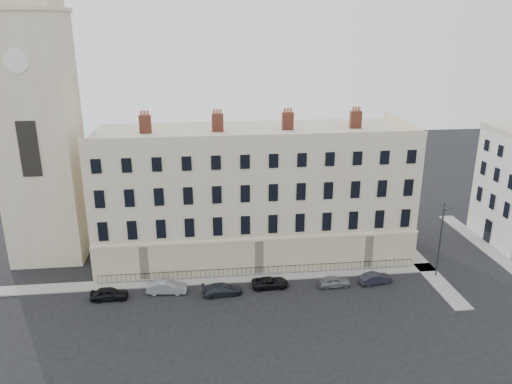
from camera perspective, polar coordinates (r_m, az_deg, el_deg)
The scene contains 14 objects.
ground at distance 52.55m, azimuth 7.82°, elevation -11.85°, with size 160.00×160.00×0.00m, color black.
terrace at distance 59.15m, azimuth -0.31°, elevation -0.10°, with size 36.22×12.22×17.00m.
church_tower at distance 60.91m, azimuth -24.00°, elevation 9.66°, with size 8.00×8.13×44.00m.
pavement_terrace at distance 55.47m, azimuth -3.69°, elevation -9.88°, with size 48.00×2.00×0.12m, color gray.
pavement_east_return at distance 63.29m, azimuth 17.59°, elevation -7.00°, with size 2.00×24.00×0.12m, color gray.
pavement_adjacent at distance 69.42m, azimuth 24.53°, elevation -5.54°, with size 2.00×20.00×0.12m, color gray.
railings at distance 55.89m, azimuth 0.43°, elevation -9.03°, with size 35.00×0.04×0.96m.
car_a at distance 53.56m, azimuth -16.43°, elevation -11.08°, with size 1.52×3.77×1.28m, color black.
car_b at distance 53.39m, azimuth -10.15°, elevation -10.63°, with size 1.42×4.08×1.35m, color gray.
car_c at distance 52.42m, azimuth -3.88°, elevation -11.03°, with size 1.68×4.14×1.20m, color #21252D.
car_d at distance 53.66m, azimuth 1.65°, elevation -10.30°, with size 1.81×3.93×1.09m, color black.
car_e at distance 54.41m, azimuth 8.92°, elevation -10.07°, with size 1.37×3.41×1.16m, color slate.
car_f at distance 55.86m, azimuth 13.48°, elevation -9.57°, with size 1.25×3.57×1.18m, color black.
streetlamp at distance 57.41m, azimuth 20.35°, elevation -4.81°, with size 0.87×1.77×8.66m.
Camera 1 is at (-12.14, -43.70, 26.54)m, focal length 35.00 mm.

